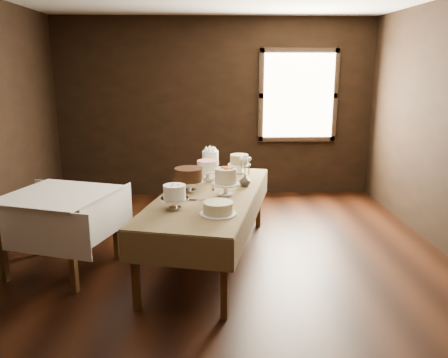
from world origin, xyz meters
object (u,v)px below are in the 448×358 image
(display_table, at_px, (210,198))
(cake_chocolate, at_px, (189,180))
(cake_flowers, at_px, (226,183))
(cake_meringue, at_px, (210,161))
(side_table, at_px, (59,203))
(cake_server_c, at_px, (213,186))
(cake_server_a, at_px, (204,200))
(cake_speckled, at_px, (239,165))
(cake_cream, at_px, (218,209))
(cake_server_d, at_px, (236,186))
(cake_lattice, at_px, (208,171))
(cake_server_e, at_px, (178,199))
(cake_server_b, at_px, (229,206))
(cake_swirl, at_px, (175,198))
(flower_vase, at_px, (245,181))

(display_table, xyz_separation_m, cake_chocolate, (-0.22, 0.07, 0.17))
(cake_flowers, bearing_deg, cake_meringue, 97.06)
(side_table, height_order, cake_server_c, side_table)
(cake_flowers, xyz_separation_m, cake_server_a, (-0.23, -0.17, -0.12))
(cake_server_c, bearing_deg, cake_server_a, 168.25)
(cake_meringue, distance_m, cake_server_c, 0.80)
(cake_speckled, relative_size, cake_cream, 0.75)
(cake_cream, height_order, cake_server_d, cake_cream)
(cake_lattice, xyz_separation_m, cake_flowers, (0.18, -0.65, 0.02))
(cake_flowers, relative_size, cake_server_e, 1.28)
(cake_speckled, bearing_deg, cake_lattice, -140.76)
(cake_lattice, bearing_deg, cake_server_c, -79.91)
(cake_server_a, relative_size, cake_server_b, 1.00)
(cake_server_e, bearing_deg, cake_speckled, 75.31)
(cake_server_b, xyz_separation_m, cake_server_c, (-0.14, 0.74, 0.00))
(side_table, bearing_deg, cake_server_a, -3.36)
(cake_swirl, bearing_deg, cake_flowers, 41.53)
(cake_meringue, bearing_deg, side_table, -141.49)
(cake_swirl, xyz_separation_m, cake_server_d, (0.63, 0.77, -0.10))
(display_table, distance_m, cake_meringue, 1.06)
(cake_chocolate, bearing_deg, cake_server_a, -65.05)
(cake_meringue, height_order, cake_speckled, cake_meringue)
(cake_flowers, bearing_deg, cake_server_b, -87.89)
(cake_server_d, bearing_deg, cake_swirl, -159.51)
(cake_meringue, xyz_separation_m, cake_server_b, (0.16, -1.53, -0.12))
(cake_lattice, height_order, cake_flowers, cake_flowers)
(side_table, relative_size, cake_lattice, 3.59)
(cake_flowers, distance_m, cake_server_b, 0.41)
(cake_lattice, height_order, flower_vase, cake_lattice)
(cake_speckled, xyz_separation_m, cake_flowers, (-0.22, -0.97, 0.02))
(cake_server_c, bearing_deg, side_table, 104.70)
(side_table, height_order, cake_lattice, cake_lattice)
(cake_server_b, relative_size, flower_vase, 1.84)
(cake_server_c, bearing_deg, flower_vase, -92.19)
(side_table, height_order, cake_server_d, side_table)
(cake_meringue, height_order, cake_flowers, cake_flowers)
(cake_server_c, bearing_deg, cake_swirl, 153.79)
(cake_server_c, xyz_separation_m, cake_server_d, (0.26, -0.02, 0.00))
(cake_chocolate, relative_size, cake_server_e, 1.53)
(cake_meringue, distance_m, cake_cream, 1.76)
(cake_meringue, height_order, cake_server_c, cake_meringue)
(cake_lattice, distance_m, cake_chocolate, 0.52)
(cake_server_c, distance_m, cake_server_d, 0.26)
(cake_chocolate, relative_size, cake_swirl, 1.25)
(cake_flowers, relative_size, cake_server_b, 1.28)
(cake_meringue, height_order, cake_swirl, cake_meringue)
(cake_speckled, height_order, cake_cream, cake_speckled)
(cake_server_c, relative_size, cake_server_e, 1.00)
(cake_server_c, bearing_deg, display_table, 169.60)
(cake_meringue, height_order, cake_chocolate, same)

